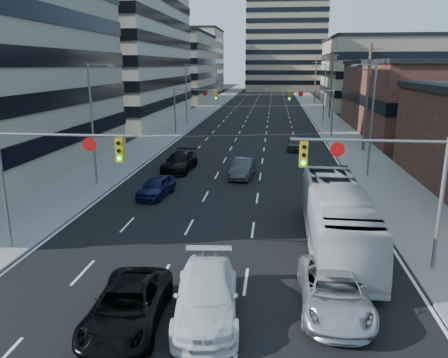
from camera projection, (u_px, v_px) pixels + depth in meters
name	position (u px, v px, depth m)	size (l,w,h in m)	color
road_surface	(266.00, 94.00, 137.81)	(18.00, 300.00, 0.02)	black
sidewalk_left	(230.00, 93.00, 139.06)	(5.00, 300.00, 0.15)	slate
sidewalk_right	(303.00, 94.00, 136.52)	(5.00, 300.00, 0.15)	slate
office_left_mid	(90.00, 32.00, 69.96)	(26.00, 34.00, 28.00)	#ADA089
office_left_far	(168.00, 68.00, 109.59)	(20.00, 30.00, 16.00)	gray
storefront_right_mid	(437.00, 99.00, 57.15)	(20.00, 30.00, 9.00)	#472119
office_right_far	(380.00, 74.00, 92.92)	(22.00, 28.00, 14.00)	gray
apartment_tower	(287.00, 4.00, 149.01)	(26.00, 26.00, 58.00)	gray
bg_block_left	(184.00, 61.00, 147.96)	(24.00, 24.00, 20.00)	#ADA089
bg_block_right	(372.00, 75.00, 132.76)	(22.00, 22.00, 12.00)	gray
signal_near_left	(51.00, 166.00, 20.29)	(6.59, 0.33, 6.00)	slate
signal_near_right	(382.00, 175.00, 18.65)	(6.59, 0.33, 6.00)	slate
signal_far_left	(192.00, 102.00, 55.88)	(6.09, 0.33, 6.00)	slate
signal_far_right	(314.00, 103.00, 54.19)	(6.09, 0.33, 6.00)	slate
utility_pole_block	(367.00, 96.00, 44.67)	(2.20, 0.28, 11.00)	#4C3D2D
utility_pole_midblock	(331.00, 84.00, 73.50)	(2.20, 0.28, 11.00)	#4C3D2D
utility_pole_distant	(316.00, 78.00, 102.33)	(2.20, 0.28, 11.00)	#4C3D2D
streetlight_left_near	(94.00, 119.00, 31.96)	(2.03, 0.22, 9.00)	slate
streetlight_left_mid	(187.00, 91.00, 65.59)	(2.03, 0.22, 9.00)	slate
streetlight_left_far	(217.00, 82.00, 99.23)	(2.03, 0.22, 9.00)	slate
streetlight_right_near	(370.00, 115.00, 34.49)	(2.03, 0.22, 9.00)	slate
streetlight_right_far	(323.00, 90.00, 68.12)	(2.03, 0.22, 9.00)	slate
black_pickup	(127.00, 306.00, 15.20)	(2.43, 5.26, 1.46)	black
white_van	(207.00, 295.00, 15.81)	(2.26, 5.56, 1.61)	silver
silver_suv	(334.00, 291.00, 16.23)	(2.49, 5.39, 1.50)	#BABABF
transit_bus	(336.00, 217.00, 21.60)	(2.70, 11.55, 3.22)	#BABABA
sedan_blue	(156.00, 186.00, 30.29)	(1.69, 4.19, 1.43)	#0C1333
sedan_grey_center	(243.00, 168.00, 35.45)	(1.59, 4.56, 1.50)	#323234
sedan_black_far	(180.00, 162.00, 37.61)	(2.21, 5.44, 1.58)	black
sedan_grey_right	(296.00, 143.00, 46.97)	(1.78, 4.43, 1.51)	#323335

